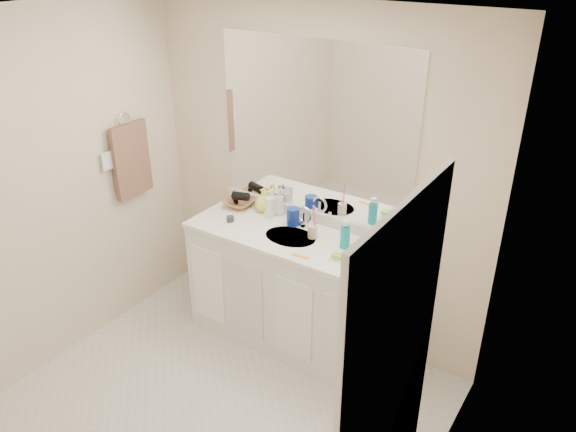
% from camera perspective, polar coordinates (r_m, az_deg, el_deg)
% --- Properties ---
extents(floor, '(2.60, 2.60, 0.00)m').
position_cam_1_polar(floor, '(3.77, -8.75, -20.25)').
color(floor, beige).
rests_on(floor, ground).
extents(ceiling, '(2.60, 2.60, 0.02)m').
position_cam_1_polar(ceiling, '(2.61, -12.54, 18.79)').
color(ceiling, white).
rests_on(ceiling, wall_back).
extents(wall_back, '(2.60, 0.02, 2.40)m').
position_cam_1_polar(wall_back, '(3.94, 2.61, 3.73)').
color(wall_back, beige).
rests_on(wall_back, floor).
extents(wall_left, '(0.02, 2.60, 2.40)m').
position_cam_1_polar(wall_left, '(3.94, -24.29, 1.31)').
color(wall_left, beige).
rests_on(wall_left, floor).
extents(wall_right, '(0.02, 2.60, 2.40)m').
position_cam_1_polar(wall_right, '(2.44, 13.32, -13.08)').
color(wall_right, beige).
rests_on(wall_right, floor).
extents(vanity_cabinet, '(1.50, 0.55, 0.85)m').
position_cam_1_polar(vanity_cabinet, '(4.10, 0.39, -7.56)').
color(vanity_cabinet, white).
rests_on(vanity_cabinet, floor).
extents(countertop, '(1.52, 0.57, 0.03)m').
position_cam_1_polar(countertop, '(3.87, 0.41, -2.17)').
color(countertop, white).
rests_on(countertop, vanity_cabinet).
extents(backsplash, '(1.52, 0.03, 0.08)m').
position_cam_1_polar(backsplash, '(4.04, 2.42, -0.00)').
color(backsplash, beige).
rests_on(backsplash, countertop).
extents(sink_basin, '(0.37, 0.37, 0.02)m').
position_cam_1_polar(sink_basin, '(3.85, 0.25, -2.25)').
color(sink_basin, beige).
rests_on(sink_basin, countertop).
extents(faucet, '(0.02, 0.02, 0.11)m').
position_cam_1_polar(faucet, '(3.96, 1.68, -0.35)').
color(faucet, silver).
rests_on(faucet, countertop).
extents(mirror, '(1.48, 0.01, 1.20)m').
position_cam_1_polar(mirror, '(3.80, 2.68, 8.70)').
color(mirror, white).
rests_on(mirror, wall_back).
extents(blue_mug, '(0.09, 0.09, 0.13)m').
position_cam_1_polar(blue_mug, '(3.98, 0.51, -0.06)').
color(blue_mug, '#163298').
rests_on(blue_mug, countertop).
extents(tan_cup, '(0.07, 0.07, 0.09)m').
position_cam_1_polar(tan_cup, '(3.82, 2.51, -1.60)').
color(tan_cup, '#D4B096').
rests_on(tan_cup, countertop).
extents(toothbrush, '(0.01, 0.04, 0.20)m').
position_cam_1_polar(toothbrush, '(3.77, 2.67, -0.22)').
color(toothbrush, '#FF43A0').
rests_on(toothbrush, tan_cup).
extents(mouthwash_bottle, '(0.08, 0.08, 0.15)m').
position_cam_1_polar(mouthwash_bottle, '(3.70, 5.81, -2.13)').
color(mouthwash_bottle, '#0D95A2').
rests_on(mouthwash_bottle, countertop).
extents(soap_dish, '(0.10, 0.08, 0.01)m').
position_cam_1_polar(soap_dish, '(3.60, 5.04, -4.30)').
color(soap_dish, white).
rests_on(soap_dish, countertop).
extents(green_soap, '(0.07, 0.06, 0.02)m').
position_cam_1_polar(green_soap, '(3.59, 5.05, -4.04)').
color(green_soap, '#8EE838').
rests_on(green_soap, soap_dish).
extents(orange_comb, '(0.12, 0.04, 0.00)m').
position_cam_1_polar(orange_comb, '(3.62, 1.24, -4.09)').
color(orange_comb, orange).
rests_on(orange_comb, countertop).
extents(dark_jar, '(0.07, 0.07, 0.04)m').
position_cam_1_polar(dark_jar, '(4.06, -5.88, -0.29)').
color(dark_jar, '#313138').
rests_on(dark_jar, countertop).
extents(extra_white_bottle, '(0.06, 0.06, 0.16)m').
position_cam_1_polar(extra_white_bottle, '(4.06, -1.86, 0.79)').
color(extra_white_bottle, white).
rests_on(extra_white_bottle, countertop).
extents(soap_bottle_white, '(0.08, 0.08, 0.20)m').
position_cam_1_polar(soap_bottle_white, '(4.11, -0.92, 1.44)').
color(soap_bottle_white, white).
rests_on(soap_bottle_white, countertop).
extents(soap_bottle_cream, '(0.09, 0.09, 0.20)m').
position_cam_1_polar(soap_bottle_cream, '(4.13, -1.66, 1.49)').
color(soap_bottle_cream, '#FFFBCF').
rests_on(soap_bottle_cream, countertop).
extents(soap_bottle_yellow, '(0.18, 0.18, 0.18)m').
position_cam_1_polar(soap_bottle_yellow, '(4.17, -2.44, 1.64)').
color(soap_bottle_yellow, '#F3F35E').
rests_on(soap_bottle_yellow, countertop).
extents(wicker_basket, '(0.23, 0.23, 0.05)m').
position_cam_1_polar(wicker_basket, '(4.28, -5.00, 1.33)').
color(wicker_basket, '#9B643E').
rests_on(wicker_basket, countertop).
extents(hair_dryer, '(0.14, 0.10, 0.06)m').
position_cam_1_polar(hair_dryer, '(4.24, -4.82, 2.03)').
color(hair_dryer, black).
rests_on(hair_dryer, wicker_basket).
extents(towel_ring, '(0.01, 0.11, 0.11)m').
position_cam_1_polar(towel_ring, '(4.22, -16.30, 9.35)').
color(towel_ring, silver).
rests_on(towel_ring, wall_left).
extents(hand_towel, '(0.04, 0.32, 0.55)m').
position_cam_1_polar(hand_towel, '(4.30, -15.62, 5.51)').
color(hand_towel, brown).
rests_on(hand_towel, towel_ring).
extents(switch_plate, '(0.01, 0.08, 0.13)m').
position_cam_1_polar(switch_plate, '(4.18, -17.92, 5.32)').
color(switch_plate, white).
rests_on(switch_plate, wall_left).
extents(door, '(0.02, 0.82, 2.00)m').
position_cam_1_polar(door, '(2.37, 9.67, -20.77)').
color(door, white).
rests_on(door, floor).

